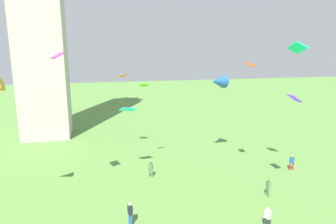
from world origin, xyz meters
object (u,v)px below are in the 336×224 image
at_px(kite_flying_3, 123,76).
at_px(person_2, 151,168).
at_px(kite_flying_8, 297,48).
at_px(person_3, 268,187).
at_px(person_0, 130,212).
at_px(kite_flying_0, 128,109).
at_px(kite_flying_7, 251,65).
at_px(kite_flying_1, 58,55).
at_px(kite_flying_5, 295,98).
at_px(person_1, 268,216).
at_px(kite_flying_4, 144,85).
at_px(kite_flying_6, 218,81).
at_px(person_4, 292,162).

bearing_deg(kite_flying_3, person_2, 145.93).
bearing_deg(kite_flying_8, person_3, -48.44).
relative_size(person_0, person_3, 1.14).
bearing_deg(kite_flying_0, kite_flying_7, 149.38).
xyz_separation_m(kite_flying_1, kite_flying_5, (18.90, -2.78, -3.57)).
xyz_separation_m(kite_flying_3, kite_flying_7, (11.00, -9.97, 1.59)).
distance_m(kite_flying_1, kite_flying_7, 16.87).
xyz_separation_m(person_0, kite_flying_8, (15.70, 3.29, 12.05)).
xyz_separation_m(kite_flying_1, kite_flying_7, (16.81, 1.07, -0.92)).
bearing_deg(person_1, kite_flying_4, -6.24).
relative_size(person_1, kite_flying_8, 0.86).
xyz_separation_m(kite_flying_3, kite_flying_8, (14.58, -11.69, 3.13)).
xyz_separation_m(person_3, kite_flying_8, (3.23, 1.92, 12.18)).
distance_m(kite_flying_5, kite_flying_8, 4.94).
distance_m(person_3, kite_flying_8, 12.74).
bearing_deg(kite_flying_4, kite_flying_6, 179.80).
bearing_deg(kite_flying_3, person_0, 126.19).
relative_size(person_0, kite_flying_5, 1.45).
bearing_deg(kite_flying_5, kite_flying_0, -126.09).
xyz_separation_m(person_3, kite_flying_0, (-11.47, 7.27, 6.21)).
xyz_separation_m(person_0, kite_flying_1, (-4.70, 3.93, 11.42)).
bearing_deg(kite_flying_8, kite_flying_3, -117.88).
bearing_deg(person_3, kite_flying_5, 86.87).
distance_m(kite_flying_4, kite_flying_5, 14.56).
distance_m(person_4, kite_flying_6, 11.95).
distance_m(kite_flying_7, kite_flying_8, 4.26).
relative_size(person_1, person_4, 0.99).
bearing_deg(person_3, kite_flying_4, -128.98).
distance_m(person_1, person_2, 12.70).
bearing_deg(kite_flying_1, kite_flying_7, 76.41).
bearing_deg(kite_flying_4, kite_flying_3, -72.86).
bearing_deg(kite_flying_4, kite_flying_8, 147.47).
bearing_deg(person_3, kite_flying_6, -169.99).
bearing_deg(kite_flying_8, person_4, 145.98).
distance_m(kite_flying_4, kite_flying_6, 8.60).
distance_m(person_4, kite_flying_5, 10.16).
relative_size(kite_flying_0, kite_flying_7, 1.52).
bearing_deg(kite_flying_5, person_1, -54.76).
xyz_separation_m(kite_flying_1, kite_flying_6, (16.18, 6.91, -3.03)).
bearing_deg(person_1, kite_flying_3, -7.84).
xyz_separation_m(person_2, kite_flying_6, (8.42, 2.89, 8.47)).
height_order(person_4, kite_flying_3, kite_flying_3).
relative_size(person_1, person_2, 1.00).
xyz_separation_m(person_3, kite_flying_5, (1.74, -0.22, 7.98)).
bearing_deg(kite_flying_5, kite_flying_3, -143.11).
bearing_deg(kite_flying_6, kite_flying_7, -22.56).
bearing_deg(person_1, person_0, 39.97).
xyz_separation_m(kite_flying_0, kite_flying_5, (13.21, -7.49, 1.77)).
bearing_deg(kite_flying_5, person_2, -127.94).
distance_m(kite_flying_0, kite_flying_1, 9.12).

